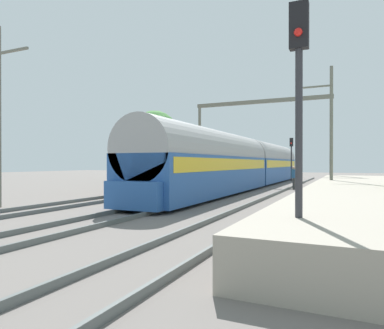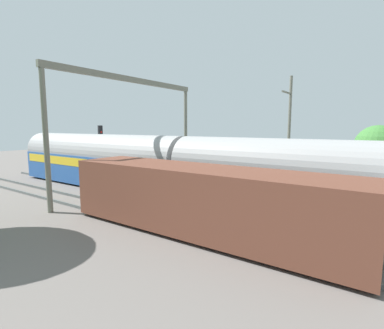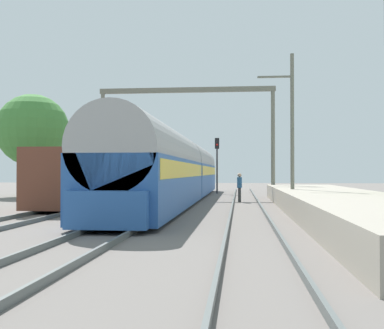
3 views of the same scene
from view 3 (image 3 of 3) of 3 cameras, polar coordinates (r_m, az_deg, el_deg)
ground at (r=19.47m, az=-5.62°, el=-6.18°), size 120.00×120.00×0.00m
track_far_west at (r=20.67m, az=-16.98°, el=-5.62°), size 1.52×60.00×0.16m
track_west at (r=19.47m, az=-5.62°, el=-5.95°), size 1.52×60.00×0.16m
track_east at (r=19.10m, az=6.71°, el=-6.05°), size 1.52×60.00×0.16m
platform at (r=21.47m, az=16.88°, el=-4.45°), size 4.40×28.00×0.90m
passenger_train at (r=30.04m, az=-1.59°, el=-0.56°), size 2.93×32.85×3.82m
freight_car at (r=27.02m, az=-11.39°, el=-1.57°), size 2.80×13.00×2.70m
person_crossing at (r=28.85m, az=5.65°, el=-2.42°), size 0.29×0.43×1.73m
railway_signal_far at (r=40.22m, az=2.99°, el=0.81°), size 0.36×0.30×4.65m
catenary_gantry at (r=34.58m, az=-0.67°, el=5.49°), size 12.67×0.28×7.86m
catenary_pole_east_mid at (r=25.71m, az=11.69°, el=4.37°), size 1.90×0.20×8.00m
tree_west_background at (r=37.87m, az=-18.35°, el=3.88°), size 5.35×5.35×7.60m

